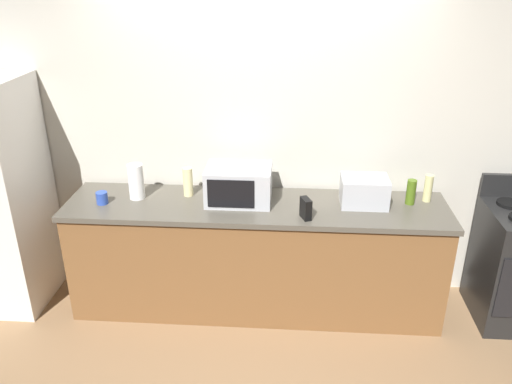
# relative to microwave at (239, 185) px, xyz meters

# --- Properties ---
(ground_plane) EXTENTS (8.00, 8.00, 0.00)m
(ground_plane) POSITION_rel_microwave_xyz_m (0.13, -0.45, -1.04)
(ground_plane) COLOR #93704C
(back_wall) EXTENTS (6.40, 0.10, 2.70)m
(back_wall) POSITION_rel_microwave_xyz_m (0.13, 0.36, 0.31)
(back_wall) COLOR beige
(back_wall) RESTS_ON ground_plane
(counter_run) EXTENTS (2.84, 0.64, 0.90)m
(counter_run) POSITION_rel_microwave_xyz_m (0.13, -0.05, -0.58)
(counter_run) COLOR brown
(counter_run) RESTS_ON ground_plane
(microwave) EXTENTS (0.48, 0.35, 0.27)m
(microwave) POSITION_rel_microwave_xyz_m (0.00, 0.00, 0.00)
(microwave) COLOR #B7BABF
(microwave) RESTS_ON counter_run
(toaster_oven) EXTENTS (0.34, 0.26, 0.21)m
(toaster_oven) POSITION_rel_microwave_xyz_m (0.92, 0.01, -0.03)
(toaster_oven) COLOR #B7BABF
(toaster_oven) RESTS_ON counter_run
(paper_towel_roll) EXTENTS (0.12, 0.12, 0.27)m
(paper_towel_roll) POSITION_rel_microwave_xyz_m (-0.77, 0.00, 0.00)
(paper_towel_roll) COLOR white
(paper_towel_roll) RESTS_ON counter_run
(cordless_phone) EXTENTS (0.09, 0.12, 0.15)m
(cordless_phone) POSITION_rel_microwave_xyz_m (0.49, -0.25, -0.06)
(cordless_phone) COLOR black
(cordless_phone) RESTS_ON counter_run
(bottle_hand_soap) EXTENTS (0.07, 0.07, 0.22)m
(bottle_hand_soap) POSITION_rel_microwave_xyz_m (-0.40, 0.08, -0.02)
(bottle_hand_soap) COLOR beige
(bottle_hand_soap) RESTS_ON counter_run
(bottle_olive_oil) EXTENTS (0.07, 0.07, 0.19)m
(bottle_olive_oil) POSITION_rel_microwave_xyz_m (1.27, 0.05, -0.04)
(bottle_olive_oil) COLOR #4C6B19
(bottle_olive_oil) RESTS_ON counter_run
(bottle_vinegar) EXTENTS (0.06, 0.06, 0.21)m
(bottle_vinegar) POSITION_rel_microwave_xyz_m (1.41, 0.10, -0.03)
(bottle_vinegar) COLOR beige
(bottle_vinegar) RESTS_ON counter_run
(mug_blue) EXTENTS (0.08, 0.08, 0.09)m
(mug_blue) POSITION_rel_microwave_xyz_m (-1.01, -0.11, -0.09)
(mug_blue) COLOR #2D4CB2
(mug_blue) RESTS_ON counter_run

